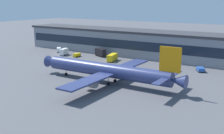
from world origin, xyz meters
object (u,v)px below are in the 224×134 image
baggage_tug (136,61)px  crew_van (59,50)px  airliner (108,70)px  fuel_truck (112,57)px  catering_truck (101,52)px  stair_truck (64,51)px  follow_me_car (77,55)px  pushback_tractor (200,69)px

baggage_tug → crew_van: 52.20m
crew_van → airliner: bearing=-32.0°
fuel_truck → baggage_tug: size_ratio=2.15×
catering_truck → crew_van: size_ratio=1.45×
baggage_tug → catering_truck: catering_truck is taller
fuel_truck → stair_truck: (-30.57, -1.12, 0.10)m
follow_me_car → crew_van: crew_van is taller
catering_truck → crew_van: bearing=-175.2°
airliner → follow_me_car: 52.33m
baggage_tug → catering_truck: (-24.12, 5.09, 1.21)m
pushback_tractor → stair_truck: 73.18m
fuel_truck → crew_van: fuel_truck is taller
baggage_tug → stair_truck: stair_truck is taller
airliner → catering_truck: airliner is taller
follow_me_car → baggage_tug: (34.09, 2.47, -0.00)m
airliner → pushback_tractor: (22.72, 35.23, -3.60)m
fuel_truck → baggage_tug: fuel_truck is taller
airliner → follow_me_car: size_ratio=12.87×
follow_me_car → pushback_tractor: bearing=3.0°
fuel_truck → crew_van: size_ratio=1.67×
follow_me_car → catering_truck: size_ratio=0.59×
airliner → catering_truck: bearing=128.5°
baggage_tug → fuel_truck: bearing=-173.7°
follow_me_car → stair_truck: size_ratio=0.70×
pushback_tractor → crew_van: bearing=178.7°
catering_truck → stair_truck: (-19.00, -7.61, -0.31)m
stair_truck → baggage_tug: bearing=3.3°
catering_truck → follow_me_car: bearing=-142.8°
stair_truck → fuel_truck: bearing=2.1°
follow_me_car → airliner: bearing=-37.6°
airliner → catering_truck: 50.46m
pushback_tractor → follow_me_car: bearing=-177.0°
follow_me_car → catering_truck: 12.58m
pushback_tractor → fuel_truck: bearing=-176.9°
follow_me_car → stair_truck: stair_truck is taller
catering_truck → crew_van: catering_truck is taller
follow_me_car → baggage_tug: same height
catering_truck → stair_truck: catering_truck is taller
pushback_tractor → crew_van: 82.13m
baggage_tug → stair_truck: 43.20m
pushback_tractor → baggage_tug: baggage_tug is taller
catering_truck → crew_van: 28.12m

